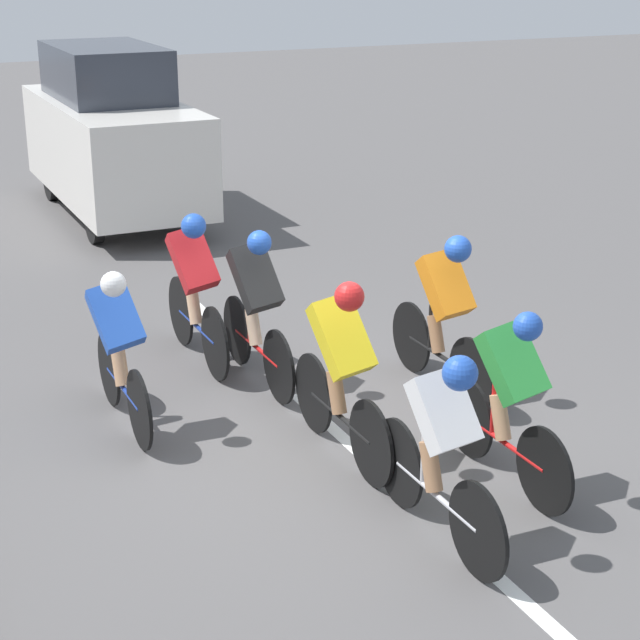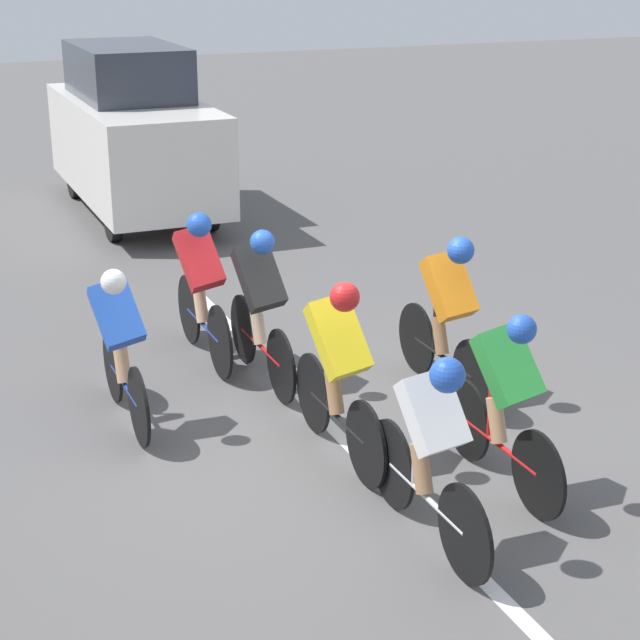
% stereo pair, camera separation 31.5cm
% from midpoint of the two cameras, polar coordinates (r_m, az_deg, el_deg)
% --- Properties ---
extents(ground_plane, '(60.00, 60.00, 0.00)m').
position_cam_midpoint_polar(ground_plane, '(8.97, 1.75, -5.90)').
color(ground_plane, '#565454').
extents(lane_stripe_near, '(0.12, 1.40, 0.01)m').
position_cam_midpoint_polar(lane_stripe_near, '(6.68, 13.22, -16.31)').
color(lane_stripe_near, white).
rests_on(lane_stripe_near, ground).
extents(lane_stripe_mid, '(0.12, 1.40, 0.01)m').
position_cam_midpoint_polar(lane_stripe_mid, '(9.06, 1.45, -5.59)').
color(lane_stripe_mid, white).
rests_on(lane_stripe_mid, ground).
extents(lane_stripe_far, '(0.12, 1.40, 0.01)m').
position_cam_midpoint_polar(lane_stripe_far, '(11.84, -4.90, 0.53)').
color(lane_stripe_far, white).
rests_on(lane_stripe_far, ground).
extents(cyclist_red, '(0.42, 1.72, 1.55)m').
position_cam_midpoint_polar(cyclist_red, '(10.14, -5.49, 2.02)').
color(cyclist_red, black).
rests_on(cyclist_red, ground).
extents(cyclist_black, '(0.40, 1.70, 1.53)m').
position_cam_midpoint_polar(cyclist_black, '(9.59, -2.27, 0.97)').
color(cyclist_black, black).
rests_on(cyclist_black, ground).
extents(cyclist_orange, '(0.38, 1.71, 1.53)m').
position_cam_midpoint_polar(cyclist_orange, '(9.42, 7.80, 0.54)').
color(cyclist_orange, black).
rests_on(cyclist_orange, ground).
extents(cyclist_yellow, '(0.41, 1.70, 1.55)m').
position_cam_midpoint_polar(cyclist_yellow, '(8.14, 2.11, -2.40)').
color(cyclist_yellow, black).
rests_on(cyclist_yellow, ground).
extents(cyclist_blue, '(0.42, 1.62, 1.45)m').
position_cam_midpoint_polar(cyclist_blue, '(8.89, -9.63, -1.14)').
color(cyclist_blue, black).
rests_on(cyclist_blue, ground).
extents(cyclist_green, '(0.42, 1.64, 1.47)m').
position_cam_midpoint_polar(cyclist_green, '(7.85, 11.01, -3.97)').
color(cyclist_green, black).
rests_on(cyclist_green, ground).
extents(cyclist_white, '(0.38, 1.69, 1.46)m').
position_cam_midpoint_polar(cyclist_white, '(7.05, 7.25, -6.54)').
color(cyclist_white, black).
rests_on(cyclist_white, ground).
extents(support_car, '(1.70, 4.51, 2.44)m').
position_cam_midpoint_polar(support_car, '(16.06, -9.37, 9.84)').
color(support_car, black).
rests_on(support_car, ground).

